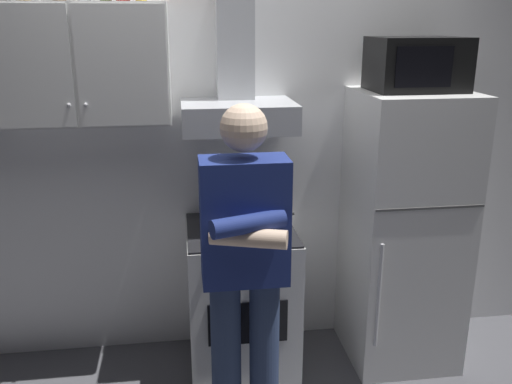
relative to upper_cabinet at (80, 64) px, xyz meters
name	(u,v)px	position (x,y,z in m)	size (l,w,h in m)	color
back_wall_tiled	(242,129)	(0.85, 0.23, -0.40)	(4.80, 0.10, 2.70)	white
upper_cabinet	(80,64)	(0.00, 0.00, 0.00)	(0.90, 0.37, 0.60)	silver
stove_oven	(241,298)	(0.80, -0.13, -1.32)	(0.60, 0.62, 0.87)	silver
range_hood	(237,92)	(0.80, 0.00, -0.15)	(0.60, 0.44, 0.75)	#B7BABF
refrigerator	(404,230)	(1.75, -0.12, -0.95)	(0.60, 0.62, 1.60)	silver
microwave	(417,64)	(1.75, -0.11, -0.01)	(0.48, 0.37, 0.28)	black
person_standing	(245,270)	(0.75, -0.73, -0.85)	(0.38, 0.33, 1.64)	navy
cooking_pot	(267,223)	(0.93, -0.24, -0.81)	(0.29, 0.19, 0.12)	#B7BABF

